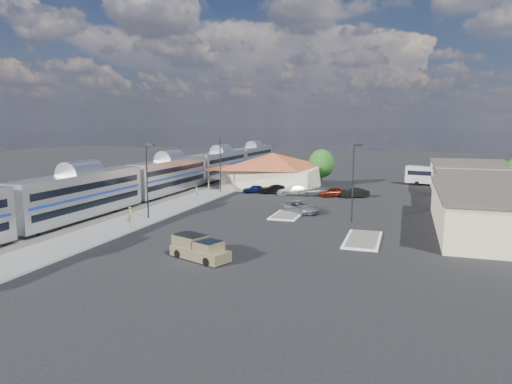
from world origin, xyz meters
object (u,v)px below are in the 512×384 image
(coach_bus, at_px, (437,175))
(station_depot, at_px, (272,170))
(suv, at_px, (300,207))
(pickup_truck, at_px, (200,249))

(coach_bus, bearing_deg, station_depot, 124.65)
(coach_bus, bearing_deg, suv, 162.21)
(station_depot, xyz_separation_m, pickup_truck, (6.21, -42.59, -2.24))
(suv, bearing_deg, coach_bus, 3.48)
(coach_bus, bearing_deg, pickup_truck, 169.76)
(pickup_truck, height_order, coach_bus, coach_bus)
(pickup_truck, bearing_deg, suv, 12.72)
(station_depot, bearing_deg, suv, -64.66)
(station_depot, bearing_deg, coach_bus, 23.50)
(pickup_truck, relative_size, coach_bus, 0.53)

